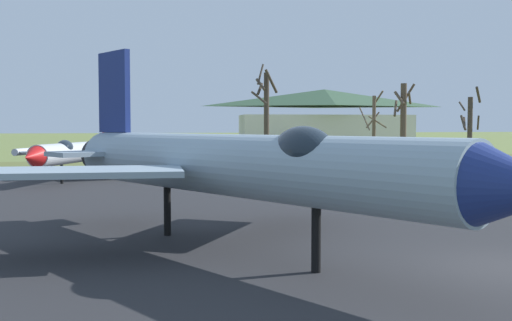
% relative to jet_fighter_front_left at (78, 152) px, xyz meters
% --- Properties ---
extents(asphalt_apron, '(107.54, 46.96, 0.05)m').
position_rel_jet_fighter_front_left_xyz_m(asphalt_apron, '(9.70, -13.41, -1.79)').
color(asphalt_apron, '#28282B').
rests_on(asphalt_apron, ground).
extents(grass_verge_strip, '(167.54, 12.00, 0.06)m').
position_rel_jet_fighter_front_left_xyz_m(grass_verge_strip, '(9.70, 16.07, -1.79)').
color(grass_verge_strip, '#5E6531').
rests_on(grass_verge_strip, ground).
extents(jet_fighter_front_left, '(10.26, 12.20, 4.20)m').
position_rel_jet_fighter_front_left_xyz_m(jet_fighter_front_left, '(0.00, 0.00, 0.00)').
color(jet_fighter_front_left, silver).
rests_on(jet_fighter_front_left, ground).
extents(jet_fighter_rear_center, '(11.99, 15.86, 5.95)m').
position_rel_jet_fighter_front_left_xyz_m(jet_fighter_rear_center, '(3.85, -23.92, 0.60)').
color(jet_fighter_rear_center, '#8EA3B2').
rests_on(jet_fighter_rear_center, ground).
extents(bare_tree_left_of_center, '(2.61, 2.58, 9.66)m').
position_rel_jet_fighter_front_left_xyz_m(bare_tree_left_of_center, '(18.18, 18.95, 3.20)').
color(bare_tree_left_of_center, '#42382D').
rests_on(bare_tree_left_of_center, ground).
extents(bare_tree_center, '(2.13, 2.34, 7.17)m').
position_rel_jet_fighter_front_left_xyz_m(bare_tree_center, '(30.19, 19.12, 1.76)').
color(bare_tree_center, brown).
rests_on(bare_tree_center, ground).
extents(bare_tree_right_of_center, '(2.72, 2.42, 7.90)m').
position_rel_jet_fighter_front_left_xyz_m(bare_tree_right_of_center, '(32.92, 17.83, 2.45)').
color(bare_tree_right_of_center, brown).
rests_on(bare_tree_right_of_center, ground).
extents(bare_tree_far_right, '(2.59, 2.56, 7.75)m').
position_rel_jet_fighter_front_left_xyz_m(bare_tree_far_right, '(42.11, 19.27, 1.88)').
color(bare_tree_far_right, '#42382D').
rests_on(bare_tree_far_right, ground).
extents(visitor_building, '(28.55, 14.65, 9.13)m').
position_rel_jet_fighter_front_left_xyz_m(visitor_building, '(37.32, 49.29, 2.65)').
color(visitor_building, beige).
rests_on(visitor_building, ground).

